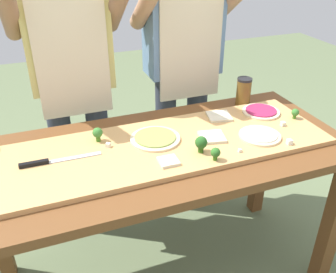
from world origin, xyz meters
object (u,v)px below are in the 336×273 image
Objects in this scene: broccoli_floret_center_left at (201,143)px; cook_right at (183,55)px; pizza_slice_near_left at (168,161)px; cheese_crumble_a at (108,145)px; broccoli_floret_front_left at (295,113)px; broccoli_floret_front_right at (98,133)px; prep_table at (161,171)px; cheese_crumble_b at (289,142)px; broccoli_floret_center_right at (215,153)px; pizza_whole_beet_magenta at (261,111)px; cheese_crumble_c at (283,124)px; cook_left at (71,68)px; cheese_crumble_d at (240,150)px; pizza_whole_pesto_green at (155,138)px; pizza_slice_center at (212,137)px; pizza_whole_white_garlic at (260,135)px; sauce_jar at (244,92)px; pizza_slice_near_right at (219,116)px; chefs_knife at (49,161)px.

broccoli_floret_center_left is 0.04× the size of cook_right.
pizza_slice_near_left is 0.28m from cheese_crumble_a.
cheese_crumble_a is (-0.89, 0.06, -0.02)m from broccoli_floret_front_left.
broccoli_floret_front_right is 0.44m from broccoli_floret_center_left.
cheese_crumble_b is at bearing -20.66° from prep_table.
broccoli_floret_front_right reaches higher than broccoli_floret_center_right.
cheese_crumble_c is at bearing -83.19° from pizza_whole_beet_magenta.
pizza_slice_near_left is at bearing 174.70° from cheese_crumble_b.
broccoli_floret_front_right is (-0.22, 0.26, 0.03)m from pizza_slice_near_left.
cheese_crumble_a is 0.01× the size of cook_left.
broccoli_floret_front_left is at bearing 11.39° from pizza_slice_near_left.
broccoli_floret_center_left is at bearing 9.64° from pizza_slice_near_left.
prep_table is at bearing 148.57° from cheese_crumble_d.
pizza_whole_pesto_green is 0.24m from pizza_slice_center.
broccoli_floret_front_right reaches higher than pizza_whole_white_garlic.
prep_table is at bearing 138.32° from broccoli_floret_center_left.
broccoli_floret_front_right is 0.42× the size of sauce_jar.
cook_left is 1.00× the size of cook_right.
broccoli_floret_front_right is at bearing -86.16° from cook_left.
pizza_slice_near_right is at bearing 54.08° from pizza_slice_center.
chefs_knife is at bearing -155.30° from broccoli_floret_front_right.
cheese_crumble_b reaches higher than pizza_whole_white_garlic.
broccoli_floret_center_right is at bearing -54.21° from pizza_whole_pesto_green.
pizza_slice_near_left is at bearing -116.67° from cook_right.
cheese_crumble_d is (0.12, 0.02, -0.03)m from broccoli_floret_center_right.
cook_right is (0.54, 0.50, 0.17)m from cheese_crumble_a.
broccoli_floret_front_right reaches higher than pizza_slice_center.
pizza_whole_beet_magenta is at bearing 23.41° from pizza_slice_near_left.
pizza_whole_beet_magenta is 3.37× the size of broccoli_floret_center_right.
broccoli_floret_center_right is 1.09× the size of broccoli_floret_front_left.
cheese_crumble_c is at bearing -157.32° from broccoli_floret_front_left.
broccoli_floret_center_right reaches higher than pizza_slice_center.
sauce_jar is (0.55, 0.26, 0.19)m from prep_table.
broccoli_floret_front_right is at bearing 142.41° from broccoli_floret_center_right.
chefs_knife is at bearing -171.63° from cheese_crumble_a.
pizza_slice_near_right is at bearing 108.89° from pizza_whole_white_garlic.
broccoli_floret_front_right reaches higher than pizza_slice_near_right.
pizza_slice_near_left is 1.05× the size of broccoli_floret_center_left.
pizza_whole_white_garlic is at bearing -124.17° from pizza_whole_beet_magenta.
cheese_crumble_b is 1.66× the size of cheese_crumble_d.
cheese_crumble_d is (0.52, -0.29, -0.03)m from broccoli_floret_front_right.
pizza_whole_pesto_green and pizza_whole_white_garlic have the same top height.
broccoli_floret_center_right is at bearing -119.84° from pizza_slice_near_right.
pizza_whole_beet_magenta is 0.96m from cook_left.
chefs_knife is 1.72× the size of pizza_whole_beet_magenta.
broccoli_floret_center_left is 0.80m from cook_left.
broccoli_floret_center_left is at bearing -130.29° from pizza_slice_near_right.
chefs_knife is 0.60m from cook_left.
prep_table is 10.96× the size of sauce_jar.
cheese_crumble_b is at bearing -132.08° from broccoli_floret_front_left.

